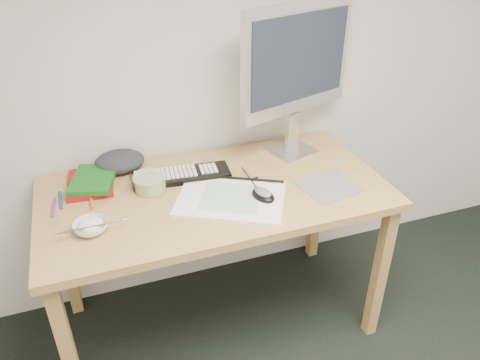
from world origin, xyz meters
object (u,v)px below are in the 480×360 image
at_px(desk, 216,207).
at_px(rice_bowl, 91,227).
at_px(sketchpad, 231,199).
at_px(keyboard, 182,175).
at_px(monitor, 297,64).

distance_m(desk, rice_bowl, 0.52).
bearing_deg(sketchpad, rice_bowl, -149.14).
xyz_separation_m(sketchpad, keyboard, (-0.14, 0.23, 0.01)).
bearing_deg(rice_bowl, sketchpad, 3.02).
bearing_deg(monitor, desk, -172.01).
xyz_separation_m(desk, keyboard, (-0.11, 0.14, 0.09)).
relative_size(keyboard, rice_bowl, 3.32).
xyz_separation_m(desk, sketchpad, (0.04, -0.09, 0.09)).
bearing_deg(desk, keyboard, 127.72).
xyz_separation_m(desk, rice_bowl, (-0.50, -0.12, 0.10)).
relative_size(monitor, rice_bowl, 5.42).
relative_size(sketchpad, rice_bowl, 3.37).
height_order(keyboard, rice_bowl, rice_bowl).
xyz_separation_m(desk, monitor, (0.43, 0.21, 0.50)).
height_order(keyboard, monitor, monitor).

